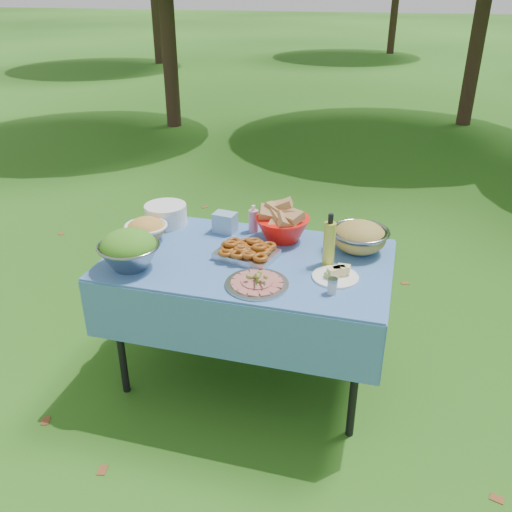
{
  "coord_description": "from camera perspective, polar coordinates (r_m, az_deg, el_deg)",
  "views": [
    {
      "loc": [
        0.7,
        -2.4,
        2.05
      ],
      "look_at": [
        0.04,
        0.0,
        0.78
      ],
      "focal_mm": 38.0,
      "sensor_mm": 36.0,
      "label": 1
    }
  ],
  "objects": [
    {
      "name": "ground",
      "position": [
        3.24,
        -0.75,
        -12.27
      ],
      "size": [
        80.0,
        80.0,
        0.0
      ],
      "primitive_type": "plane",
      "color": "black",
      "rests_on": "ground"
    },
    {
      "name": "picnic_table",
      "position": [
        3.01,
        -0.79,
        -6.65
      ],
      "size": [
        1.46,
        0.86,
        0.76
      ],
      "primitive_type": "cube",
      "color": "#84CEFF",
      "rests_on": "ground"
    },
    {
      "name": "salad_bowl",
      "position": [
        2.75,
        -13.23,
        0.67
      ],
      "size": [
        0.31,
        0.31,
        0.2
      ],
      "primitive_type": null,
      "rotation": [
        0.0,
        0.0,
        -0.02
      ],
      "color": "gray",
      "rests_on": "picnic_table"
    },
    {
      "name": "pasta_bowl_white",
      "position": [
        3.05,
        -11.49,
        2.82
      ],
      "size": [
        0.29,
        0.29,
        0.13
      ],
      "primitive_type": null,
      "rotation": [
        0.0,
        0.0,
        -0.35
      ],
      "color": "white",
      "rests_on": "picnic_table"
    },
    {
      "name": "plate_stack",
      "position": [
        3.24,
        -9.47,
        4.35
      ],
      "size": [
        0.32,
        0.32,
        0.12
      ],
      "primitive_type": "cylinder",
      "rotation": [
        0.0,
        0.0,
        0.37
      ],
      "color": "white",
      "rests_on": "picnic_table"
    },
    {
      "name": "wipes_box",
      "position": [
        3.1,
        -3.29,
        3.55
      ],
      "size": [
        0.14,
        0.11,
        0.11
      ],
      "primitive_type": "cube",
      "rotation": [
        0.0,
        0.0,
        -0.13
      ],
      "color": "#85B0D5",
      "rests_on": "picnic_table"
    },
    {
      "name": "sanitizer_bottle",
      "position": [
        3.09,
        -0.27,
        3.97
      ],
      "size": [
        0.06,
        0.06,
        0.16
      ],
      "primitive_type": "cylinder",
      "rotation": [
        0.0,
        0.0,
        0.0
      ],
      "color": "pink",
      "rests_on": "picnic_table"
    },
    {
      "name": "bread_bowl",
      "position": [
        2.98,
        2.82,
        3.52
      ],
      "size": [
        0.32,
        0.32,
        0.2
      ],
      "primitive_type": null,
      "rotation": [
        0.0,
        0.0,
        -0.07
      ],
      "color": "#FB150D",
      "rests_on": "picnic_table"
    },
    {
      "name": "pasta_bowl_steel",
      "position": [
        2.91,
        10.84,
        2.03
      ],
      "size": [
        0.38,
        0.38,
        0.16
      ],
      "primitive_type": null,
      "rotation": [
        0.0,
        0.0,
        0.28
      ],
      "color": "gray",
      "rests_on": "picnic_table"
    },
    {
      "name": "fried_tray",
      "position": [
        2.8,
        -1.0,
        0.48
      ],
      "size": [
        0.34,
        0.27,
        0.07
      ],
      "primitive_type": "cube",
      "rotation": [
        0.0,
        0.0,
        -0.21
      ],
      "color": "#B8B8BC",
      "rests_on": "picnic_table"
    },
    {
      "name": "charcuterie_platter",
      "position": [
        2.55,
        0.1,
        -2.39
      ],
      "size": [
        0.39,
        0.39,
        0.07
      ],
      "primitive_type": "cylinder",
      "rotation": [
        0.0,
        0.0,
        0.35
      ],
      "color": "#ABADB2",
      "rests_on": "picnic_table"
    },
    {
      "name": "oil_bottle",
      "position": [
        2.72,
        7.73,
        1.73
      ],
      "size": [
        0.07,
        0.07,
        0.27
      ],
      "primitive_type": "cylinder",
      "rotation": [
        0.0,
        0.0,
        0.2
      ],
      "color": "gold",
      "rests_on": "picnic_table"
    },
    {
      "name": "cheese_plate",
      "position": [
        2.64,
        8.39,
        -1.7
      ],
      "size": [
        0.3,
        0.3,
        0.06
      ],
      "primitive_type": "cylinder",
      "rotation": [
        0.0,
        0.0,
        0.4
      ],
      "color": "white",
      "rests_on": "picnic_table"
    },
    {
      "name": "shaker",
      "position": [
        2.51,
        8.04,
        -3.14
      ],
      "size": [
        0.05,
        0.05,
        0.08
      ],
      "primitive_type": "cylinder",
      "rotation": [
        0.0,
        0.0,
        0.04
      ],
      "color": "silver",
      "rests_on": "picnic_table"
    }
  ]
}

